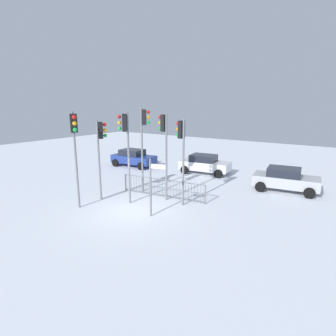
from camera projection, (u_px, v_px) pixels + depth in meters
ground_plane at (133, 211)px, 13.96m from camera, size 60.00×60.00×0.00m
traffic_light_foreground_left at (164, 137)px, 14.89m from camera, size 0.57×0.32×4.85m
traffic_light_foreground_right at (101, 142)px, 15.07m from camera, size 0.42×0.51×4.45m
traffic_light_mid_right at (182, 143)px, 14.14m from camera, size 0.56×0.36×4.57m
traffic_light_rear_left at (75, 139)px, 13.53m from camera, size 0.52×0.41×4.94m
traffic_light_rear_right at (144, 131)px, 16.28m from camera, size 0.51×0.43×5.09m
traffic_light_mid_left at (125, 138)px, 14.27m from camera, size 0.47×0.47×4.91m
direction_sign_post at (152, 184)px, 12.97m from camera, size 0.76×0.30×2.83m
pedestrian_guard_railing at (163, 188)px, 15.95m from camera, size 5.23×0.76×1.07m
car_silver_mid at (285, 179)px, 17.02m from camera, size 3.99×2.34×1.47m
car_blue_near at (133, 158)px, 23.89m from camera, size 3.93×2.20×1.47m
car_white_trailing at (205, 164)px, 21.39m from camera, size 3.99×2.33×1.47m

